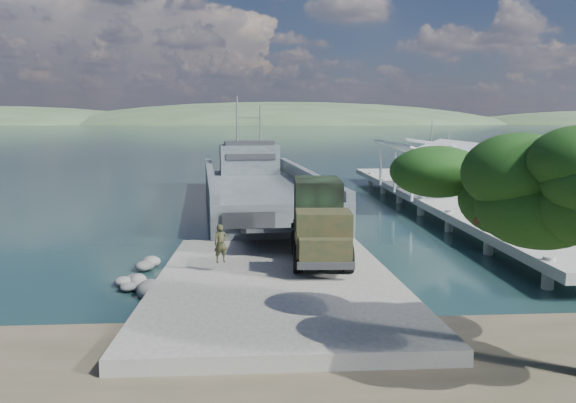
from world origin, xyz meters
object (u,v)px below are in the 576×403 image
Objects in this scene: military_truck at (319,220)px; soldier at (221,252)px; landing_craft at (259,195)px; sailboat_near at (447,182)px; pier at (431,189)px; sailboat_far at (430,177)px.

military_truck reaches higher than soldier.
landing_craft is 4.30× the size of military_truck.
sailboat_near reaches higher than soldier.
sailboat_near reaches higher than pier.
soldier is at bearing -97.77° from sailboat_far.
pier is 20.97m from sailboat_far.
military_truck is 40.49m from sailboat_far.
sailboat_far reaches higher than military_truck.
landing_craft is at bearing -143.17° from sailboat_near.
pier is at bearing 28.61° from soldier.
sailboat_near is at bearing 34.80° from soldier.
sailboat_near is 4.77m from sailboat_far.
soldier is 44.51m from sailboat_far.
military_truck is at bearing 3.65° from soldier.
pier is 5.56× the size of military_truck.
landing_craft is at bearing 100.40° from military_truck.
landing_craft is 20.36× the size of soldier.
landing_craft reaches higher than military_truck.
landing_craft is at bearing 166.84° from pier.
landing_craft reaches higher than soldier.
military_truck is (-10.81, -16.68, 0.70)m from pier.
pier is 1.29× the size of landing_craft.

